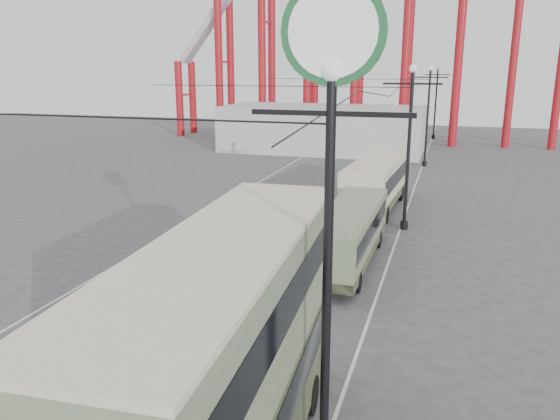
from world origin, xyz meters
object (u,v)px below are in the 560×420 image
(single_decker_green, at_px, (350,233))
(single_decker_cream, at_px, (377,181))
(lamp_post_near, at_px, (331,136))
(double_decker_bus, at_px, (228,355))
(pedestrian, at_px, (300,236))

(single_decker_green, relative_size, single_decker_cream, 0.91)
(lamp_post_near, height_order, double_decker_bus, lamp_post_near)
(lamp_post_near, bearing_deg, single_decker_green, 98.08)
(double_decker_bus, bearing_deg, lamp_post_near, 18.25)
(lamp_post_near, distance_m, double_decker_bus, 5.05)
(double_decker_bus, distance_m, pedestrian, 16.26)
(lamp_post_near, xyz_separation_m, single_decker_green, (-2.02, 14.22, -6.31))
(double_decker_bus, xyz_separation_m, single_decker_cream, (-0.29, 26.06, -1.40))
(single_decker_green, relative_size, pedestrian, 5.45)
(single_decker_green, xyz_separation_m, single_decker_cream, (-0.20, 11.07, 0.31))
(double_decker_bus, xyz_separation_m, single_decker_green, (-0.08, 15.00, -1.71))
(double_decker_bus, bearing_deg, pedestrian, 96.35)
(lamp_post_near, bearing_deg, single_decker_cream, 95.02)
(single_decker_green, xyz_separation_m, pedestrian, (-2.68, 0.85, -0.66))
(single_decker_cream, bearing_deg, double_decker_bus, -86.44)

